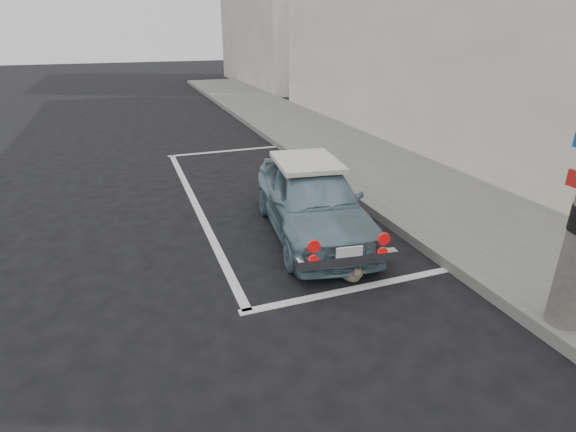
# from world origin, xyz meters

# --- Properties ---
(ground) EXTENTS (80.00, 80.00, 0.00)m
(ground) POSITION_xyz_m (0.00, 0.00, 0.00)
(ground) COLOR black
(ground) RESTS_ON ground
(sidewalk) EXTENTS (2.80, 40.00, 0.15)m
(sidewalk) POSITION_xyz_m (3.20, 2.00, 0.07)
(sidewalk) COLOR #61615C
(sidewalk) RESTS_ON ground
(shop_building) EXTENTS (3.50, 18.00, 7.00)m
(shop_building) POSITION_xyz_m (6.33, 4.00, 3.49)
(shop_building) COLOR beige
(shop_building) RESTS_ON ground
(building_far) EXTENTS (3.50, 10.00, 8.00)m
(building_far) POSITION_xyz_m (6.35, 20.00, 4.00)
(building_far) COLOR #ADA79D
(building_far) RESTS_ON ground
(pline_rear) EXTENTS (3.00, 0.12, 0.01)m
(pline_rear) POSITION_xyz_m (0.50, -0.50, 0.00)
(pline_rear) COLOR silver
(pline_rear) RESTS_ON ground
(pline_front) EXTENTS (3.00, 0.12, 0.01)m
(pline_front) POSITION_xyz_m (0.50, 6.50, 0.00)
(pline_front) COLOR silver
(pline_front) RESTS_ON ground
(pline_side) EXTENTS (0.12, 7.00, 0.01)m
(pline_side) POSITION_xyz_m (-0.90, 3.00, 0.00)
(pline_side) COLOR silver
(pline_side) RESTS_ON ground
(retro_coupe) EXTENTS (1.72, 3.42, 1.12)m
(retro_coupe) POSITION_xyz_m (0.59, 1.17, 0.57)
(retro_coupe) COLOR #6A8C9B
(retro_coupe) RESTS_ON ground
(cat) EXTENTS (0.28, 0.48, 0.26)m
(cat) POSITION_xyz_m (0.50, -0.30, 0.12)
(cat) COLOR brown
(cat) RESTS_ON ground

